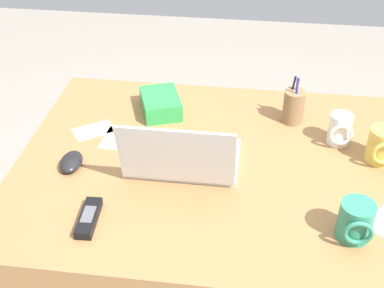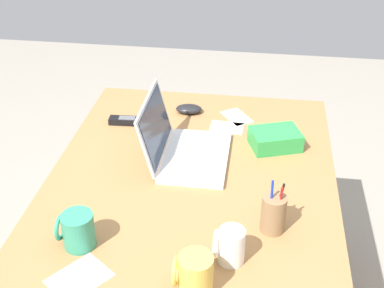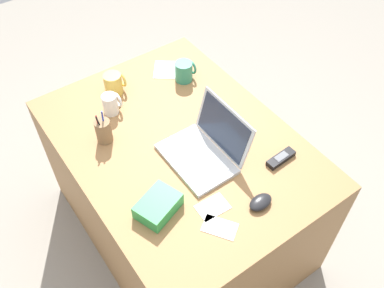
{
  "view_description": "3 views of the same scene",
  "coord_description": "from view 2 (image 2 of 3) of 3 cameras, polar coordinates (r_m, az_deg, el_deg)",
  "views": [
    {
      "loc": [
        -0.06,
        1.26,
        1.71
      ],
      "look_at": [
        0.11,
        0.03,
        0.83
      ],
      "focal_mm": 48.67,
      "sensor_mm": 36.0,
      "label": 1
    },
    {
      "loc": [
        -1.37,
        -0.2,
        1.75
      ],
      "look_at": [
        0.11,
        0.01,
        0.82
      ],
      "focal_mm": 48.92,
      "sensor_mm": 36.0,
      "label": 2
    },
    {
      "loc": [
        1.07,
        -0.69,
        2.17
      ],
      "look_at": [
        0.08,
        0.02,
        0.78
      ],
      "focal_mm": 39.76,
      "sensor_mm": 36.0,
      "label": 3
    }
  ],
  "objects": [
    {
      "name": "desk",
      "position": [
        1.95,
        -0.15,
        -12.95
      ],
      "size": [
        1.29,
        0.95,
        0.74
      ],
      "primitive_type": "cube",
      "color": "#9E7042",
      "rests_on": "ground"
    },
    {
      "name": "laptop",
      "position": [
        1.8,
        -1.04,
        -0.34
      ],
      "size": [
        0.33,
        0.28,
        0.22
      ],
      "color": "silver",
      "rests_on": "desk"
    },
    {
      "name": "computer_mouse",
      "position": [
        2.11,
        -0.34,
        3.84
      ],
      "size": [
        0.07,
        0.11,
        0.03
      ],
      "primitive_type": "ellipsoid",
      "rotation": [
        0.0,
        0.0,
        0.07
      ],
      "color": "black",
      "rests_on": "desk"
    },
    {
      "name": "coffee_mug_white",
      "position": [
        1.41,
        4.14,
        -10.99
      ],
      "size": [
        0.07,
        0.08,
        0.1
      ],
      "color": "white",
      "rests_on": "desk"
    },
    {
      "name": "coffee_mug_tall",
      "position": [
        1.33,
        0.24,
        -13.99
      ],
      "size": [
        0.09,
        0.1,
        0.11
      ],
      "color": "#E0BC4C",
      "rests_on": "desk"
    },
    {
      "name": "coffee_mug_spare",
      "position": [
        1.48,
        -12.41,
        -9.16
      ],
      "size": [
        0.09,
        0.1,
        0.1
      ],
      "color": "#338C6B",
      "rests_on": "desk"
    },
    {
      "name": "cordless_phone",
      "position": [
        2.05,
        -7.07,
        2.53
      ],
      "size": [
        0.05,
        0.14,
        0.03
      ],
      "color": "black",
      "rests_on": "desk"
    },
    {
      "name": "pen_holder",
      "position": [
        1.51,
        8.88,
        -7.48
      ],
      "size": [
        0.07,
        0.07,
        0.17
      ],
      "color": "olive",
      "rests_on": "desk"
    },
    {
      "name": "snack_bag",
      "position": [
        1.9,
        9.06,
        0.54
      ],
      "size": [
        0.17,
        0.2,
        0.06
      ],
      "primitive_type": "cube",
      "rotation": [
        0.0,
        0.0,
        0.34
      ],
      "color": "green",
      "rests_on": "desk"
    },
    {
      "name": "paper_note_near_laptop",
      "position": [
        2.09,
        4.91,
        2.96
      ],
      "size": [
        0.15,
        0.14,
        0.0
      ],
      "primitive_type": "cube",
      "rotation": [
        0.0,
        0.0,
        0.6
      ],
      "color": "white",
      "rests_on": "desk"
    },
    {
      "name": "paper_note_left",
      "position": [
        2.01,
        3.81,
        1.82
      ],
      "size": [
        0.09,
        0.13,
        0.0
      ],
      "primitive_type": "cube",
      "rotation": [
        0.0,
        0.0,
        -0.05
      ],
      "color": "white",
      "rests_on": "desk"
    },
    {
      "name": "paper_note_right",
      "position": [
        1.42,
        -12.18,
        -14.11
      ],
      "size": [
        0.19,
        0.18,
        0.0
      ],
      "primitive_type": "cube",
      "rotation": [
        0.0,
        0.0,
        -0.64
      ],
      "color": "white",
      "rests_on": "desk"
    }
  ]
}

